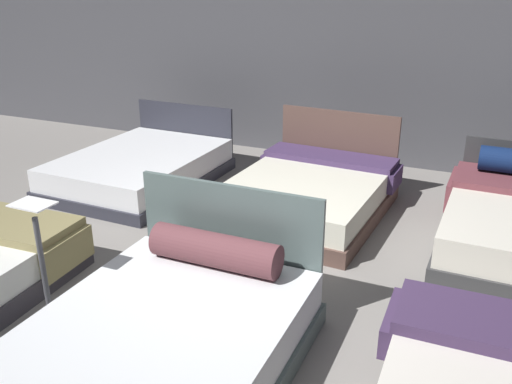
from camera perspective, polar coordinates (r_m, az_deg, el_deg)
name	(u,v)px	position (r m, az deg, el deg)	size (l,w,h in m)	color
ground_plane	(241,289)	(4.60, -1.56, -10.14)	(18.00, 18.00, 0.02)	gray
showroom_back_wall	(363,31)	(7.51, 11.15, 16.14)	(18.00, 0.06, 3.50)	#47474C
bed_1	(169,336)	(3.70, -9.10, -14.67)	(1.58, 1.98, 0.97)	#4B5B59
bed_3	(141,168)	(6.91, -11.88, 2.50)	(1.60, 2.19, 0.80)	#292A34
bed_4	(309,193)	(5.93, 5.56, -0.14)	(1.67, 2.05, 0.95)	brown
price_sign	(45,281)	(4.25, -21.18, -8.62)	(0.28, 0.24, 0.97)	#3F3F44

